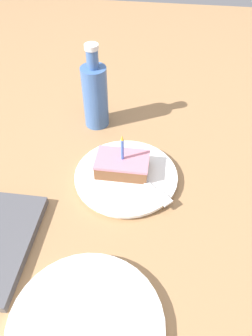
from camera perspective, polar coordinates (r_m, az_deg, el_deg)
ground_plane at (r=0.80m, az=1.19°, el=-3.48°), size 2.40×2.40×0.04m
plate at (r=0.78m, az=0.00°, el=-1.45°), size 0.25×0.25×0.02m
cake_slice at (r=0.77m, az=-0.64°, el=0.63°), size 0.08×0.12×0.11m
fork at (r=0.76m, az=3.48°, el=-2.56°), size 0.14×0.14×0.00m
bottle at (r=0.90m, az=-5.40°, el=12.59°), size 0.07×0.07×0.23m
side_plate at (r=0.61m, az=-6.95°, el=-25.74°), size 0.26×0.26×0.02m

